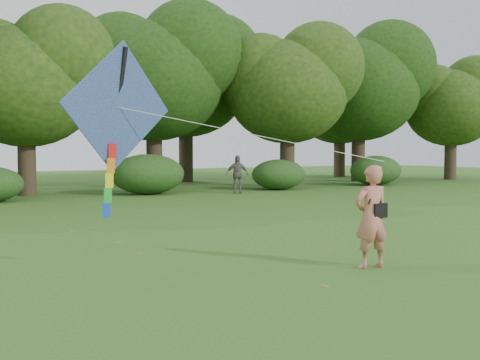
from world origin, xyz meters
TOP-DOWN VIEW (x-y plane):
  - ground at (0.00, 0.00)m, footprint 100.00×100.00m
  - man_kite_flyer at (-0.01, -0.39)m, footprint 0.72×0.52m
  - bystander_right at (6.88, 16.29)m, footprint 1.15×0.81m
  - crossbody_bag at (0.10, -0.42)m, footprint 0.43×0.20m
  - flying_kite at (-3.92, 1.79)m, footprint 5.26×2.61m
  - tree_line at (1.67, 22.88)m, footprint 54.70×15.30m
  - shrub_band at (-0.72, 17.60)m, footprint 39.15×3.22m
  - fallen_leaves at (0.01, 5.22)m, footprint 9.50×11.90m

SIDE VIEW (x-z plane):
  - ground at x=0.00m, z-range 0.00..0.00m
  - fallen_leaves at x=0.01m, z-range 0.00..0.01m
  - shrub_band at x=-0.72m, z-range -0.08..1.79m
  - bystander_right at x=6.88m, z-range 0.00..1.82m
  - man_kite_flyer at x=-0.01m, z-range 0.00..1.84m
  - crossbody_bag at x=0.10m, z-range 0.68..1.40m
  - flying_kite at x=-3.92m, z-range 1.27..4.34m
  - tree_line at x=1.67m, z-range 0.86..10.35m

